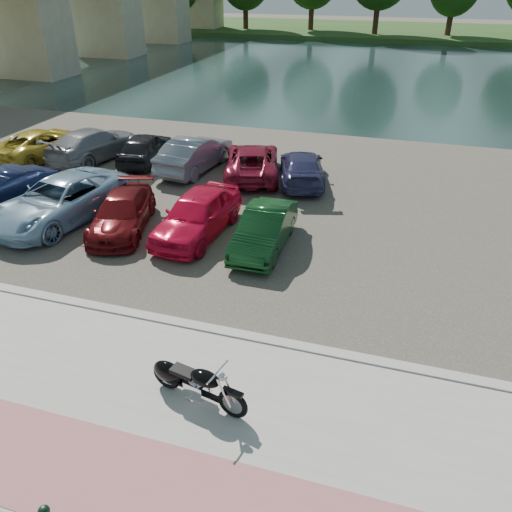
{
  "coord_description": "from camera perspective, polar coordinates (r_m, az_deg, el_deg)",
  "views": [
    {
      "loc": [
        2.93,
        -7.17,
        7.95
      ],
      "look_at": [
        -0.55,
        4.19,
        1.1
      ],
      "focal_mm": 35.0,
      "sensor_mm": 36.0,
      "label": 1
    }
  ],
  "objects": [
    {
      "name": "far_bank",
      "position": [
        79.59,
        16.22,
        23.43
      ],
      "size": [
        120.0,
        24.0,
        0.6
      ],
      "primitive_type": "cube",
      "color": "#244217",
      "rests_on": "ground"
    },
    {
      "name": "pink_path",
      "position": [
        9.59,
        -9.56,
        -25.56
      ],
      "size": [
        60.0,
        2.0,
        0.01
      ],
      "primitive_type": "cube",
      "color": "#A4635C",
      "rests_on": "promenade"
    },
    {
      "name": "car_4",
      "position": [
        16.94,
        -6.73,
        4.77
      ],
      "size": [
        2.07,
        4.52,
        1.5
      ],
      "primitive_type": "imported",
      "rotation": [
        0.0,
        0.0,
        -0.07
      ],
      "color": "red",
      "rests_on": "parking_lot"
    },
    {
      "name": "car_2",
      "position": [
        19.2,
        -21.47,
        5.97
      ],
      "size": [
        3.48,
        5.84,
        1.52
      ],
      "primitive_type": "imported",
      "rotation": [
        0.0,
        0.0,
        -0.18
      ],
      "color": "#8AAFC9",
      "rests_on": "parking_lot"
    },
    {
      "name": "car_10",
      "position": [
        22.03,
        -0.45,
        10.8
      ],
      "size": [
        3.48,
        5.26,
        1.34
      ],
      "primitive_type": "imported",
      "rotation": [
        0.0,
        0.0,
        3.42
      ],
      "color": "maroon",
      "rests_on": "parking_lot"
    },
    {
      "name": "car_5",
      "position": [
        16.05,
        0.96,
        3.06
      ],
      "size": [
        1.4,
        3.93,
        1.29
      ],
      "primitive_type": "imported",
      "rotation": [
        0.0,
        0.0,
        0.01
      ],
      "color": "#103C18",
      "rests_on": "parking_lot"
    },
    {
      "name": "kerb",
      "position": [
        12.44,
        -0.55,
        -9.33
      ],
      "size": [
        60.0,
        0.3,
        0.14
      ],
      "primitive_type": "cube",
      "color": "#A9A59F",
      "rests_on": "ground"
    },
    {
      "name": "car_9",
      "position": [
        22.88,
        -6.99,
        11.54
      ],
      "size": [
        2.14,
        4.73,
        1.51
      ],
      "primitive_type": "imported",
      "rotation": [
        0.0,
        0.0,
        3.02
      ],
      "color": "slate",
      "rests_on": "parking_lot"
    },
    {
      "name": "car_3",
      "position": [
        17.86,
        -15.06,
        4.79
      ],
      "size": [
        2.77,
        4.52,
        1.22
      ],
      "primitive_type": "imported",
      "rotation": [
        0.0,
        0.0,
        0.27
      ],
      "color": "#5E0D10",
      "rests_on": "parking_lot"
    },
    {
      "name": "car_11",
      "position": [
        21.49,
        5.26,
        10.08
      ],
      "size": [
        2.88,
        4.73,
        1.28
      ],
      "primitive_type": "imported",
      "rotation": [
        0.0,
        0.0,
        3.4
      ],
      "color": "navy",
      "rests_on": "parking_lot"
    },
    {
      "name": "car_6",
      "position": [
        26.48,
        -23.12,
        11.76
      ],
      "size": [
        3.11,
        5.16,
        1.34
      ],
      "primitive_type": "imported",
      "rotation": [
        0.0,
        0.0,
        2.95
      ],
      "color": "gold",
      "rests_on": "parking_lot"
    },
    {
      "name": "car_8",
      "position": [
        24.25,
        -12.53,
        11.98
      ],
      "size": [
        2.19,
        4.27,
        1.39
      ],
      "primitive_type": "imported",
      "rotation": [
        0.0,
        0.0,
        3.28
      ],
      "color": "black",
      "rests_on": "parking_lot"
    },
    {
      "name": "motorcycle",
      "position": [
        10.72,
        -7.58,
        -13.96
      ],
      "size": [
        2.3,
        0.87,
        1.05
      ],
      "rotation": [
        0.0,
        0.0,
        -0.21
      ],
      "color": "black",
      "rests_on": "promenade"
    },
    {
      "name": "parking_lot",
      "position": [
        20.04,
        7.27,
        6.42
      ],
      "size": [
        60.0,
        18.0,
        0.04
      ],
      "primitive_type": "cube",
      "color": "#3D3931",
      "rests_on": "ground"
    },
    {
      "name": "promenade",
      "position": [
        10.44,
        -5.81,
        -19.4
      ],
      "size": [
        60.0,
        6.0,
        0.1
      ],
      "primitive_type": "cube",
      "color": "#A9A59F",
      "rests_on": "ground"
    },
    {
      "name": "car_7",
      "position": [
        25.34,
        -18.01,
        12.1
      ],
      "size": [
        2.95,
        5.33,
        1.46
      ],
      "primitive_type": "imported",
      "rotation": [
        0.0,
        0.0,
        2.95
      ],
      "color": "gray",
      "rests_on": "parking_lot"
    },
    {
      "name": "river",
      "position": [
        47.92,
        14.13,
        19.62
      ],
      "size": [
        120.0,
        40.0,
        0.0
      ],
      "primitive_type": "cube",
      "color": "#182B29",
      "rests_on": "ground"
    },
    {
      "name": "ground",
      "position": [
        11.1,
        -3.78,
        -15.86
      ],
      "size": [
        200.0,
        200.0,
        0.0
      ],
      "primitive_type": "plane",
      "color": "#595447",
      "rests_on": "ground"
    },
    {
      "name": "car_1",
      "position": [
        20.83,
        -27.21,
        6.43
      ],
      "size": [
        2.43,
        4.66,
        1.46
      ],
      "primitive_type": "imported",
      "rotation": [
        0.0,
        0.0,
        -0.21
      ],
      "color": "#111938",
      "rests_on": "parking_lot"
    }
  ]
}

